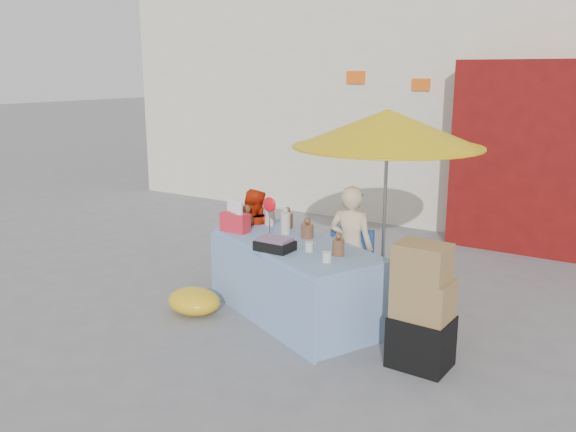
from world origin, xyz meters
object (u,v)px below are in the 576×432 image
Objects in this scene: chair_left at (247,267)px; chair_right at (344,288)px; vendor_orange at (254,238)px; umbrella at (388,129)px; box_stack at (422,311)px; market_table at (295,278)px; vendor_beige at (351,248)px.

chair_right is at bearing -5.49° from chair_left.
vendor_orange is 0.55× the size of umbrella.
box_stack is at bearing -51.15° from umbrella.
market_table reaches higher than vendor_orange.
box_stack reaches higher than chair_left.
vendor_orange is at bearing 168.37° from chair_right.
market_table is 2.05× the size of box_stack.
vendor_orange is at bearing 159.98° from box_stack.
chair_left is at bearing -169.62° from umbrella.
vendor_beige reaches higher than market_table.
vendor_orange is at bearing -5.49° from vendor_beige.
vendor_beige is (1.25, 0.13, 0.40)m from chair_left.
vendor_beige is at bearing -153.43° from umbrella.
chair_right is 1.69m from umbrella.
box_stack is at bearing 136.81° from vendor_beige.
umbrella is (0.30, 0.28, 1.64)m from chair_right.
chair_left is 0.74× the size of vendor_orange.
vendor_beige is 0.63× the size of umbrella.
umbrella is at bearing 4.89° from chair_left.
umbrella reaches higher than market_table.
vendor_orange is 0.87× the size of vendor_beige.
market_table is 1.93× the size of vendor_orange.
vendor_beige is at bearing 78.12° from market_table.
market_table is 0.96m from chair_left.
chair_left is 1.25m from chair_right.
vendor_orange reaches higher than chair_left.
umbrella is (0.67, 0.65, 1.50)m from market_table.
market_table reaches higher than chair_left.
chair_left is 2.49m from box_stack.
umbrella is at bearing 37.83° from chair_right.
chair_right is at bearing 146.92° from box_stack.
chair_right is at bearing 69.35° from market_table.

